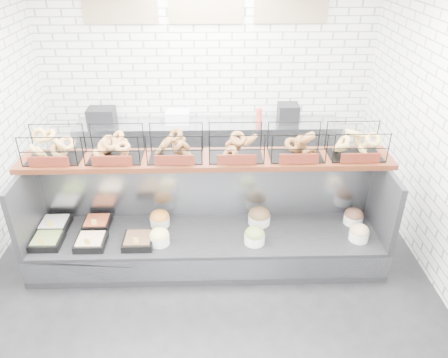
{
  "coord_description": "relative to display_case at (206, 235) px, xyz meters",
  "views": [
    {
      "loc": [
        0.09,
        -3.79,
        3.4
      ],
      "look_at": [
        0.2,
        0.45,
        1.02
      ],
      "focal_mm": 35.0,
      "sensor_mm": 36.0,
      "label": 1
    }
  ],
  "objects": [
    {
      "name": "ground",
      "position": [
        0.02,
        -0.34,
        -0.33
      ],
      "size": [
        5.5,
        5.5,
        0.0
      ],
      "primitive_type": "plane",
      "color": "black",
      "rests_on": "ground"
    },
    {
      "name": "room_shell",
      "position": [
        0.02,
        0.26,
        1.73
      ],
      "size": [
        5.02,
        5.51,
        3.01
      ],
      "color": "white",
      "rests_on": "ground"
    },
    {
      "name": "display_case",
      "position": [
        0.0,
        0.0,
        0.0
      ],
      "size": [
        4.0,
        0.9,
        1.2
      ],
      "color": "black",
      "rests_on": "ground"
    },
    {
      "name": "bagel_shelf",
      "position": [
        0.01,
        0.17,
        1.06
      ],
      "size": [
        4.1,
        0.5,
        0.4
      ],
      "color": "#3E190D",
      "rests_on": "display_case"
    },
    {
      "name": "prep_counter",
      "position": [
        0.01,
        2.08,
        0.14
      ],
      "size": [
        4.0,
        0.6,
        1.2
      ],
      "color": "#93969B",
      "rests_on": "ground"
    }
  ]
}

